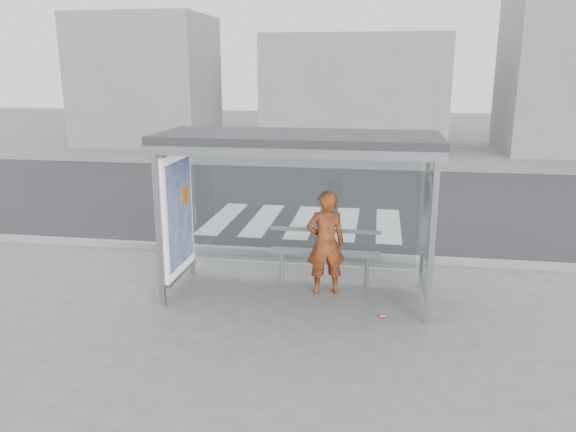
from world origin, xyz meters
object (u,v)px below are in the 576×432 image
object	(u,v)px
bench	(324,252)
bus_shelter	(274,174)
person	(326,243)
soda_can	(382,316)

from	to	relation	value
bench	bus_shelter	bearing A→B (deg)	-144.95
bus_shelter	bench	distance (m)	1.68
person	soda_can	size ratio (longest dim) A/B	16.19
bus_shelter	bench	world-z (taller)	bus_shelter
bus_shelter	soda_can	size ratio (longest dim) A/B	40.09
bus_shelter	soda_can	xyz separation A→B (m)	(1.74, -0.69, -1.95)
bus_shelter	bench	xyz separation A→B (m)	(0.74, 0.52, -1.42)
person	bench	size ratio (longest dim) A/B	0.92
person	bench	xyz separation A→B (m)	(-0.06, 0.38, -0.29)
bus_shelter	soda_can	bearing A→B (deg)	-21.64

